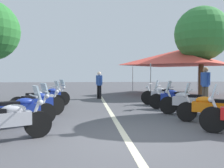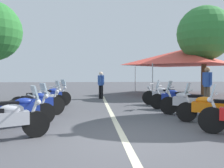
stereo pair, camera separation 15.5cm
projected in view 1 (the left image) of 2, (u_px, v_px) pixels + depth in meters
The scene contains 15 objects.
ground_plane at pixel (128, 141), 5.23m from camera, with size 80.00×80.00×0.00m, color #4C4C51.
lane_centre_stripe at pixel (111, 113), 8.88m from camera, with size 13.76×0.16×0.01m, color beige.
motorcycle_left_row_0 at pixel (6, 121), 5.13m from camera, with size 1.07×1.86×1.19m.
motorcycle_left_row_1 at pixel (19, 111), 6.49m from camera, with size 1.29×1.88×1.20m.
motorcycle_left_row_2 at pixel (37, 104), 8.01m from camera, with size 1.44×1.74×1.00m.
motorcycle_left_row_3 at pixel (39, 100), 9.34m from camera, with size 1.10×1.99×1.20m.
motorcycle_left_row_4 at pixel (49, 96), 10.61m from camera, with size 1.21×1.78×1.22m.
motorcycle_right_row_1 at pixel (210, 108), 7.03m from camera, with size 1.23×1.73×1.19m.
motorcycle_right_row_2 at pixel (187, 102), 8.39m from camera, with size 1.21×1.77×1.21m.
motorcycle_right_row_3 at pixel (174, 98), 9.79m from camera, with size 1.10×1.98×1.21m.
motorcycle_right_row_4 at pixel (163, 95), 11.17m from camera, with size 1.15×1.89×1.01m.
bystander_1 at pixel (99, 83), 14.19m from camera, with size 0.43×0.37×1.60m.
bystander_2 at pixel (205, 83), 11.04m from camera, with size 0.50×0.32×1.78m.
roadside_tree_1 at pixel (202, 34), 15.57m from camera, with size 3.50×3.50×5.82m.
event_tent at pixel (179, 58), 17.29m from camera, with size 6.28×6.28×3.20m.
Camera 1 is at (-5.11, 0.87, 1.44)m, focal length 38.57 mm.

